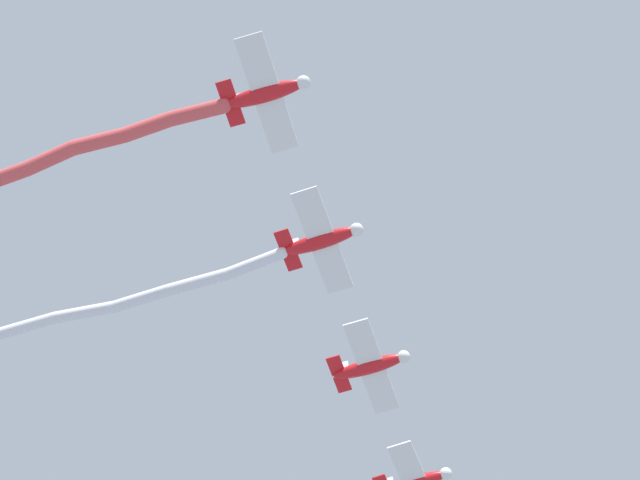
% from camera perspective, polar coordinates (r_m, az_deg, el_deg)
% --- Properties ---
extents(airplane_left_wing, '(6.46, 4.83, 1.61)m').
position_cam_1_polar(airplane_left_wing, '(55.39, -2.87, 7.80)').
color(airplane_left_wing, red).
extents(airplane_right_wing, '(6.49, 4.88, 1.61)m').
position_cam_1_polar(airplane_right_wing, '(58.13, 0.10, -0.02)').
color(airplane_right_wing, red).
extents(smoke_trail_right_wing, '(2.25, 20.34, 2.03)m').
position_cam_1_polar(smoke_trail_right_wing, '(60.27, -11.02, -3.35)').
color(smoke_trail_right_wing, white).
extents(airplane_slot, '(6.48, 4.87, 1.61)m').
position_cam_1_polar(airplane_slot, '(62.49, 2.73, -6.70)').
color(airplane_slot, red).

